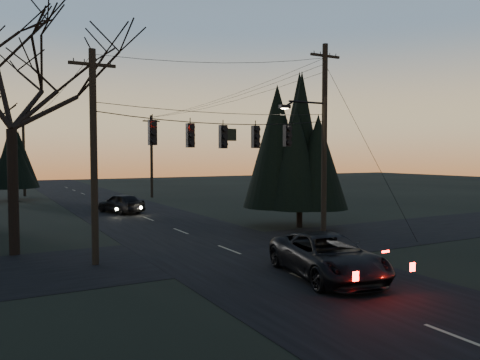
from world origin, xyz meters
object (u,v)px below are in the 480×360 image
utility_pole_far_r (152,197)px  utility_pole_far_l (25,196)px  bare_tree_left (10,78)px  utility_pole_right (323,240)px  sedan_oncoming_a (121,203)px  evergreen_right (300,149)px  suv_near (327,256)px  utility_pole_left (96,265)px

utility_pole_far_r → utility_pole_far_l: (-11.50, 8.00, 0.00)m
utility_pole_far_l → bare_tree_left: 33.40m
utility_pole_right → sedan_oncoming_a: bearing=111.3°
evergreen_right → suv_near: bearing=-121.3°
utility_pole_left → utility_pole_far_l: 36.00m
utility_pole_far_r → sedan_oncoming_a: bearing=-118.0°
utility_pole_right → sedan_oncoming_a: utility_pole_right is taller
utility_pole_left → bare_tree_left: 8.91m
utility_pole_right → utility_pole_far_r: size_ratio=1.18×
bare_tree_left → sedan_oncoming_a: 16.39m
utility_pole_right → utility_pole_far_l: 37.79m
utility_pole_left → suv_near: bearing=-41.5°
utility_pole_right → evergreen_right: evergreen_right is taller
utility_pole_right → utility_pole_far_l: utility_pole_right is taller
suv_near → sedan_oncoming_a: suv_near is taller
utility_pole_left → utility_pole_far_l: utility_pole_left is taller
suv_near → utility_pole_right: bearing=62.9°
utility_pole_left → suv_near: 9.12m
utility_pole_left → utility_pole_far_r: (11.50, 28.00, 0.00)m
utility_pole_left → suv_near: (6.80, -6.02, 0.77)m
bare_tree_left → sedan_oncoming_a: bare_tree_left is taller
utility_pole_far_l → suv_near: bearing=-80.8°
utility_pole_far_l → bare_tree_left: bare_tree_left is taller
utility_pole_right → suv_near: 7.68m
utility_pole_right → utility_pole_left: bearing=180.0°
utility_pole_left → sedan_oncoming_a: bearing=72.2°
utility_pole_left → sedan_oncoming_a: size_ratio=1.94×
bare_tree_left → evergreen_right: bearing=1.6°
utility_pole_right → suv_near: utility_pole_right is taller
utility_pole_left → utility_pole_right: bearing=0.0°
utility_pole_far_l → bare_tree_left: (-2.72, -32.39, 7.68)m
utility_pole_right → utility_pole_far_r: bearing=90.0°
utility_pole_far_r → suv_near: utility_pole_far_r is taller
utility_pole_left → suv_near: utility_pole_left is taller
bare_tree_left → evergreen_right: bare_tree_left is taller
utility_pole_right → suv_near: (-4.70, -6.02, 0.77)m
utility_pole_far_r → sedan_oncoming_a: size_ratio=1.94×
utility_pole_far_r → evergreen_right: 24.47m
utility_pole_left → sedan_oncoming_a: utility_pole_left is taller
evergreen_right → utility_pole_left: bearing=-162.7°
bare_tree_left → suv_near: bare_tree_left is taller
utility_pole_left → bare_tree_left: bearing=127.0°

